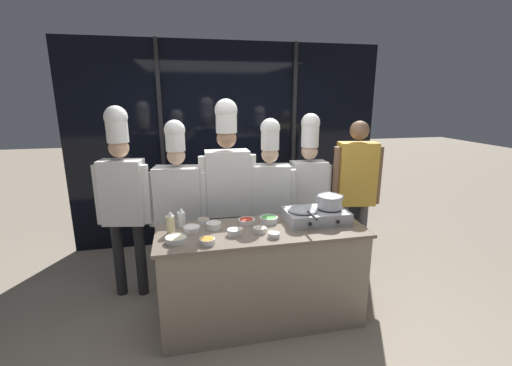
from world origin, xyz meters
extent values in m
plane|color=gray|center=(0.00, 0.00, 0.00)|extent=(24.00, 24.00, 0.00)
cube|color=black|center=(0.00, 1.92, 1.35)|extent=(4.19, 0.04, 2.70)
cube|color=#232326|center=(-0.89, 1.88, 1.35)|extent=(0.05, 0.05, 2.70)
cube|color=#232326|center=(0.89, 1.88, 1.35)|extent=(0.05, 0.05, 2.70)
cube|color=gray|center=(0.00, 0.00, 0.43)|extent=(1.76, 0.63, 0.86)
cube|color=#756656|center=(0.00, 0.00, 0.88)|extent=(1.81, 0.66, 0.03)
cube|color=#B2B5BA|center=(0.53, 0.08, 0.95)|extent=(0.56, 0.36, 0.11)
cylinder|color=black|center=(0.40, 0.08, 1.01)|extent=(0.22, 0.22, 0.01)
cylinder|color=black|center=(0.40, -0.11, 0.95)|extent=(0.03, 0.01, 0.03)
cylinder|color=black|center=(0.65, 0.08, 1.01)|extent=(0.22, 0.22, 0.01)
cylinder|color=black|center=(0.65, -0.11, 0.95)|extent=(0.03, 0.01, 0.03)
cylinder|color=#ADAFB5|center=(0.40, 0.08, 1.02)|extent=(0.26, 0.26, 0.01)
cone|color=#ADAFB5|center=(0.40, 0.08, 1.03)|extent=(0.27, 0.27, 0.04)
cylinder|color=black|center=(0.40, -0.15, 1.04)|extent=(0.02, 0.21, 0.02)
cylinder|color=#B7BABF|center=(0.65, 0.08, 1.07)|extent=(0.22, 0.22, 0.11)
torus|color=#B7BABF|center=(0.65, 0.08, 1.13)|extent=(0.23, 0.23, 0.01)
torus|color=#B7BABF|center=(0.53, 0.08, 1.11)|extent=(0.01, 0.05, 0.05)
torus|color=#B7BABF|center=(0.78, 0.08, 1.11)|extent=(0.01, 0.05, 0.05)
cylinder|color=white|center=(-0.68, 0.22, 0.96)|extent=(0.07, 0.07, 0.13)
cone|color=white|center=(-0.68, 0.22, 1.04)|extent=(0.06, 0.06, 0.04)
cylinder|color=beige|center=(-0.77, 0.07, 0.97)|extent=(0.07, 0.07, 0.15)
cone|color=white|center=(-0.77, 0.07, 1.07)|extent=(0.06, 0.06, 0.04)
cylinder|color=white|center=(-0.49, 0.24, 0.92)|extent=(0.10, 0.10, 0.04)
torus|color=white|center=(-0.49, 0.24, 0.94)|extent=(0.10, 0.10, 0.01)
cylinder|color=#9E896B|center=(-0.49, 0.24, 0.93)|extent=(0.08, 0.08, 0.02)
cylinder|color=white|center=(-0.03, -0.06, 0.91)|extent=(0.11, 0.11, 0.04)
torus|color=white|center=(-0.03, -0.06, 0.93)|extent=(0.11, 0.11, 0.01)
cylinder|color=beige|center=(-0.03, -0.06, 0.92)|extent=(0.09, 0.09, 0.02)
cylinder|color=white|center=(-0.11, 0.17, 0.91)|extent=(0.15, 0.15, 0.03)
torus|color=white|center=(-0.11, 0.17, 0.93)|extent=(0.15, 0.15, 0.01)
cylinder|color=#B22D1E|center=(-0.11, 0.17, 0.92)|extent=(0.12, 0.12, 0.02)
cylinder|color=white|center=(-0.60, 0.09, 0.91)|extent=(0.14, 0.14, 0.04)
torus|color=white|center=(-0.60, 0.09, 0.93)|extent=(0.14, 0.14, 0.01)
cylinder|color=white|center=(-0.60, 0.09, 0.92)|extent=(0.11, 0.11, 0.02)
cylinder|color=white|center=(-0.41, 0.10, 0.92)|extent=(0.13, 0.13, 0.05)
torus|color=white|center=(-0.41, 0.10, 0.95)|extent=(0.13, 0.13, 0.01)
cylinder|color=silver|center=(-0.41, 0.10, 0.93)|extent=(0.11, 0.11, 0.03)
cylinder|color=white|center=(-0.73, -0.12, 0.91)|extent=(0.16, 0.16, 0.04)
torus|color=white|center=(-0.73, -0.12, 0.94)|extent=(0.17, 0.17, 0.01)
cylinder|color=beige|center=(-0.73, -0.12, 0.93)|extent=(0.13, 0.13, 0.02)
cylinder|color=white|center=(0.10, 0.14, 0.92)|extent=(0.16, 0.16, 0.05)
torus|color=white|center=(0.10, 0.14, 0.94)|extent=(0.17, 0.17, 0.01)
cylinder|color=#4C9E47|center=(0.10, 0.14, 0.93)|extent=(0.13, 0.13, 0.03)
cylinder|color=white|center=(0.05, -0.19, 0.91)|extent=(0.10, 0.10, 0.04)
torus|color=white|center=(0.05, -0.19, 0.93)|extent=(0.10, 0.10, 0.01)
cylinder|color=silver|center=(0.05, -0.19, 0.92)|extent=(0.08, 0.08, 0.02)
cylinder|color=white|center=(-0.26, -0.08, 0.92)|extent=(0.11, 0.11, 0.05)
torus|color=white|center=(-0.26, -0.08, 0.94)|extent=(0.12, 0.12, 0.01)
cylinder|color=silver|center=(-0.26, -0.08, 0.93)|extent=(0.09, 0.09, 0.03)
cylinder|color=white|center=(-0.49, -0.21, 0.92)|extent=(0.12, 0.12, 0.04)
torus|color=white|center=(-0.49, -0.21, 0.94)|extent=(0.13, 0.13, 0.01)
cylinder|color=orange|center=(-0.49, -0.21, 0.93)|extent=(0.10, 0.10, 0.02)
cylinder|color=#232326|center=(-1.12, 0.68, 0.39)|extent=(0.11, 0.11, 0.79)
cylinder|color=#232326|center=(-1.33, 0.72, 0.39)|extent=(0.11, 0.11, 0.79)
cube|color=white|center=(-1.23, 0.70, 1.10)|extent=(0.44, 0.28, 0.64)
cylinder|color=white|center=(-1.01, 0.63, 1.09)|extent=(0.08, 0.08, 0.58)
cylinder|color=white|center=(-1.45, 0.71, 1.09)|extent=(0.08, 0.08, 0.58)
sphere|color=tan|center=(-1.23, 0.70, 1.54)|extent=(0.19, 0.19, 0.19)
cylinder|color=white|center=(-1.23, 0.70, 1.71)|extent=(0.20, 0.20, 0.23)
sphere|color=white|center=(-1.23, 0.70, 1.82)|extent=(0.21, 0.21, 0.21)
cylinder|color=#232326|center=(-0.58, 0.66, 0.37)|extent=(0.12, 0.12, 0.74)
cylinder|color=#232326|center=(-0.83, 0.70, 0.37)|extent=(0.12, 0.12, 0.74)
cube|color=white|center=(-0.70, 0.68, 1.04)|extent=(0.49, 0.31, 0.60)
cylinder|color=white|center=(-0.46, 0.60, 1.02)|extent=(0.09, 0.09, 0.55)
cylinder|color=white|center=(-0.96, 0.69, 1.02)|extent=(0.09, 0.09, 0.55)
sphere|color=beige|center=(-0.70, 0.68, 1.45)|extent=(0.18, 0.18, 0.18)
cylinder|color=white|center=(-0.70, 0.68, 1.59)|extent=(0.18, 0.18, 0.20)
sphere|color=white|center=(-0.70, 0.68, 1.69)|extent=(0.20, 0.20, 0.20)
cylinder|color=#232326|center=(-0.09, 0.66, 0.41)|extent=(0.11, 0.11, 0.82)
cylinder|color=#232326|center=(-0.33, 0.66, 0.41)|extent=(0.11, 0.11, 0.82)
cube|color=white|center=(-0.21, 0.66, 1.15)|extent=(0.44, 0.23, 0.66)
cylinder|color=white|center=(0.04, 0.62, 1.14)|extent=(0.09, 0.09, 0.61)
cylinder|color=white|center=(-0.45, 0.63, 1.14)|extent=(0.09, 0.09, 0.61)
sphere|color=#A87A5B|center=(-0.21, 0.66, 1.61)|extent=(0.20, 0.20, 0.20)
cylinder|color=white|center=(-0.21, 0.66, 1.77)|extent=(0.21, 0.21, 0.22)
sphere|color=white|center=(-0.21, 0.66, 1.88)|extent=(0.22, 0.22, 0.22)
cylinder|color=#4C4C51|center=(0.34, 0.61, 0.37)|extent=(0.11, 0.11, 0.73)
cylinder|color=#4C4C51|center=(0.12, 0.65, 0.37)|extent=(0.11, 0.11, 0.73)
cube|color=white|center=(0.23, 0.63, 1.03)|extent=(0.44, 0.28, 0.59)
cylinder|color=white|center=(0.45, 0.56, 1.01)|extent=(0.08, 0.08, 0.55)
cylinder|color=white|center=(0.00, 0.64, 1.01)|extent=(0.08, 0.08, 0.55)
sphere|color=beige|center=(0.23, 0.63, 1.44)|extent=(0.17, 0.17, 0.17)
cylinder|color=white|center=(0.23, 0.63, 1.59)|extent=(0.18, 0.18, 0.22)
sphere|color=white|center=(0.23, 0.63, 1.70)|extent=(0.20, 0.20, 0.20)
cylinder|color=#4C4C51|center=(0.79, 0.70, 0.37)|extent=(0.10, 0.10, 0.74)
cylinder|color=#4C4C51|center=(0.58, 0.71, 0.37)|extent=(0.10, 0.10, 0.74)
cube|color=white|center=(0.68, 0.70, 1.03)|extent=(0.39, 0.21, 0.59)
cylinder|color=white|center=(0.89, 0.67, 1.02)|extent=(0.08, 0.08, 0.55)
cylinder|color=white|center=(0.47, 0.68, 1.02)|extent=(0.08, 0.08, 0.55)
sphere|color=beige|center=(0.68, 0.70, 1.44)|extent=(0.18, 0.18, 0.18)
cylinder|color=white|center=(0.68, 0.70, 1.61)|extent=(0.18, 0.18, 0.25)
sphere|color=white|center=(0.68, 0.70, 1.74)|extent=(0.20, 0.20, 0.20)
cylinder|color=#4C4C51|center=(1.31, 0.59, 0.42)|extent=(0.11, 0.11, 0.85)
cylinder|color=#4C4C51|center=(1.08, 0.63, 0.42)|extent=(0.11, 0.11, 0.85)
cube|color=gold|center=(1.20, 0.61, 1.19)|extent=(0.43, 0.27, 0.69)
cylinder|color=brown|center=(1.42, 0.54, 1.18)|extent=(0.08, 0.08, 0.63)
cylinder|color=brown|center=(0.97, 0.61, 1.18)|extent=(0.08, 0.08, 0.63)
sphere|color=brown|center=(1.20, 0.61, 1.66)|extent=(0.20, 0.20, 0.20)
camera|label=1|loc=(-0.64, -2.70, 2.02)|focal=24.00mm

